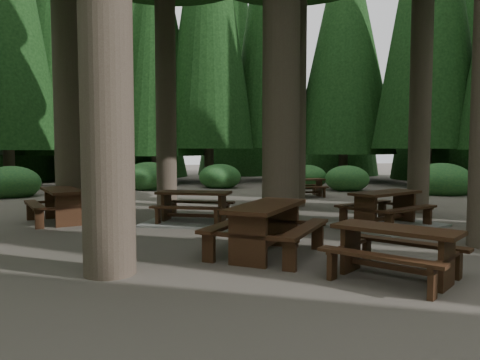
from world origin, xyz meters
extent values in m
plane|color=#4A433C|center=(0.00, 0.00, 0.00)|extent=(80.00, 80.00, 0.00)
cube|color=gray|center=(3.33, -0.02, 0.03)|extent=(3.04, 2.84, 0.05)
cube|color=#351C10|center=(3.33, -0.02, 0.79)|extent=(2.03, 1.48, 0.06)
cube|color=#351C10|center=(3.06, 0.55, 0.47)|extent=(1.82, 1.05, 0.05)
cube|color=#351C10|center=(3.60, -0.59, 0.47)|extent=(1.82, 1.05, 0.05)
cube|color=#351C10|center=(2.65, -0.34, 0.38)|extent=(0.32, 0.56, 0.76)
cube|color=#351C10|center=(2.65, -0.34, 0.44)|extent=(0.73, 1.41, 0.06)
cube|color=#351C10|center=(4.02, 0.30, 0.38)|extent=(0.32, 0.56, 0.76)
cube|color=#351C10|center=(4.02, 0.30, 0.44)|extent=(0.73, 1.41, 0.06)
cube|color=#351C10|center=(3.33, -0.02, 0.19)|extent=(1.46, 0.75, 0.08)
cube|color=#351C10|center=(-4.25, 2.22, 0.80)|extent=(1.32, 2.05, 0.06)
cube|color=#351C10|center=(-4.85, 2.01, 0.48)|extent=(0.87, 1.90, 0.05)
cube|color=#351C10|center=(-3.64, 2.42, 0.48)|extent=(0.87, 1.90, 0.05)
cube|color=#351C10|center=(-4.00, 1.49, 0.38)|extent=(0.58, 0.27, 0.77)
cube|color=#351C10|center=(-4.00, 1.49, 0.45)|extent=(1.49, 0.58, 0.06)
cube|color=#351C10|center=(-4.49, 2.94, 0.38)|extent=(0.58, 0.27, 0.77)
cube|color=#351C10|center=(-4.49, 2.94, 0.45)|extent=(1.49, 0.58, 0.06)
cube|color=#351C10|center=(-4.25, 2.22, 0.19)|extent=(0.59, 1.54, 0.09)
cube|color=gray|center=(-1.05, 1.43, 0.03)|extent=(2.84, 2.63, 0.05)
cube|color=#351C10|center=(-1.05, 1.43, 0.75)|extent=(1.92, 1.34, 0.06)
cube|color=#351C10|center=(-0.81, 1.98, 0.45)|extent=(1.75, 0.92, 0.05)
cube|color=#351C10|center=(-1.28, 0.88, 0.45)|extent=(1.75, 0.92, 0.05)
cube|color=#351C10|center=(-1.71, 1.71, 0.36)|extent=(0.29, 0.54, 0.72)
cube|color=#351C10|center=(-1.71, 1.71, 0.42)|extent=(0.63, 1.36, 0.06)
cube|color=#351C10|center=(-0.39, 1.15, 0.36)|extent=(0.29, 0.54, 0.72)
cube|color=#351C10|center=(-0.39, 1.15, 0.42)|extent=(0.63, 1.36, 0.06)
cube|color=#351C10|center=(-1.05, 1.43, 0.18)|extent=(1.41, 0.65, 0.08)
cube|color=#351C10|center=(3.74, 6.74, 0.65)|extent=(1.55, 0.61, 0.05)
cube|color=#351C10|center=(3.74, 7.26, 0.39)|extent=(1.55, 0.22, 0.04)
cube|color=#351C10|center=(3.74, 6.22, 0.39)|extent=(1.55, 0.22, 0.04)
cube|color=#351C10|center=(3.12, 6.74, 0.31)|extent=(0.07, 0.47, 0.62)
cube|color=#351C10|center=(3.12, 6.74, 0.36)|extent=(0.07, 1.25, 0.05)
cube|color=#351C10|center=(4.36, 6.74, 0.31)|extent=(0.07, 0.47, 0.62)
cube|color=#351C10|center=(4.36, 6.74, 0.36)|extent=(0.07, 1.25, 0.05)
cube|color=#351C10|center=(3.74, 6.74, 0.16)|extent=(1.29, 0.08, 0.07)
cube|color=#351C10|center=(-0.24, -2.35, 0.86)|extent=(1.86, 2.13, 0.07)
cube|color=#351C10|center=(-0.79, -1.95, 0.51)|extent=(1.44, 1.83, 0.06)
cube|color=#351C10|center=(0.32, -2.76, 0.51)|extent=(1.44, 1.83, 0.06)
cube|color=#351C10|center=(-0.72, -3.02, 0.41)|extent=(0.56, 0.44, 0.82)
cube|color=#351C10|center=(-0.72, -3.02, 0.48)|extent=(1.39, 1.05, 0.07)
cube|color=#351C10|center=(0.25, -1.69, 0.41)|extent=(0.56, 0.44, 0.82)
cube|color=#351C10|center=(0.25, -1.69, 0.48)|extent=(1.39, 1.05, 0.07)
cube|color=#351C10|center=(-0.24, -2.35, 0.21)|extent=(1.09, 1.44, 0.09)
cube|color=#351C10|center=(1.15, -4.15, 0.71)|extent=(1.59, 1.76, 0.06)
cube|color=#351C10|center=(1.60, -3.79, 0.43)|extent=(1.25, 1.49, 0.05)
cube|color=#351C10|center=(0.71, -4.50, 0.43)|extent=(1.25, 1.49, 0.05)
cube|color=#351C10|center=(0.73, -3.61, 0.34)|extent=(0.46, 0.38, 0.69)
cube|color=#351C10|center=(0.73, -3.61, 0.40)|extent=(1.13, 0.92, 0.06)
cube|color=#351C10|center=(1.58, -4.68, 0.34)|extent=(0.46, 0.38, 0.69)
cube|color=#351C10|center=(1.58, -4.68, 0.40)|extent=(1.13, 0.92, 0.06)
cube|color=#351C10|center=(1.15, -4.15, 0.17)|extent=(0.95, 1.17, 0.08)
ellipsoid|color=#1D552B|center=(9.44, 6.45, 0.40)|extent=(2.42, 2.42, 1.49)
ellipsoid|color=#1D552B|center=(6.43, 8.69, 0.40)|extent=(1.90, 1.90, 1.17)
ellipsoid|color=#1D552B|center=(5.14, 10.17, 0.40)|extent=(1.84, 1.84, 1.13)
ellipsoid|color=#1D552B|center=(1.30, 11.25, 0.40)|extent=(1.95, 1.95, 1.20)
ellipsoid|color=#1D552B|center=(-1.94, 11.21, 0.40)|extent=(2.31, 2.31, 1.42)
ellipsoid|color=#1D552B|center=(-4.09, 10.56, 0.40)|extent=(1.93, 1.93, 1.19)
ellipsoid|color=#1D552B|center=(-7.11, 9.06, 0.40)|extent=(2.15, 2.15, 1.32)
cone|color=black|center=(8.89, 14.45, 8.24)|extent=(5.73, 5.73, 13.48)
cone|color=black|center=(-1.44, 15.36, 7.89)|extent=(5.17, 5.17, 12.91)
cone|color=black|center=(-6.57, 16.72, 8.10)|extent=(5.82, 5.82, 13.26)
cone|color=black|center=(11.00, 19.74, 9.51)|extent=(5.26, 5.26, 19.02)
cone|color=black|center=(4.25, 21.60, 8.07)|extent=(5.34, 5.34, 16.14)
cone|color=black|center=(-2.52, 20.86, 8.43)|extent=(6.57, 6.57, 16.86)
cone|color=black|center=(-9.02, 19.44, 10.12)|extent=(6.13, 6.13, 20.24)
camera|label=1|loc=(-2.36, -10.02, 1.86)|focal=35.00mm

